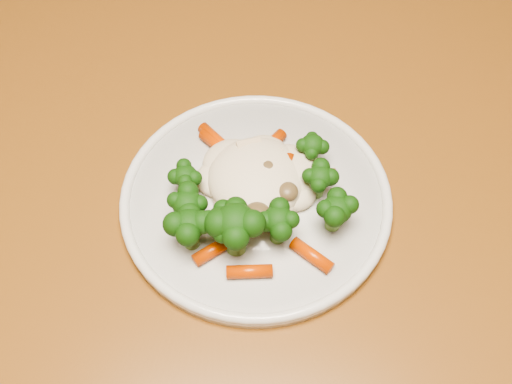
% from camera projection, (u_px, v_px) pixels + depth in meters
% --- Properties ---
extents(dining_table, '(1.40, 1.01, 0.75)m').
position_uv_depth(dining_table, '(292.00, 200.00, 0.73)').
color(dining_table, brown).
rests_on(dining_table, ground).
extents(plate, '(0.26, 0.26, 0.01)m').
position_uv_depth(plate, '(256.00, 200.00, 0.61)').
color(plate, silver).
rests_on(plate, dining_table).
extents(meal, '(0.18, 0.17, 0.05)m').
position_uv_depth(meal, '(251.00, 197.00, 0.58)').
color(meal, beige).
rests_on(meal, plate).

